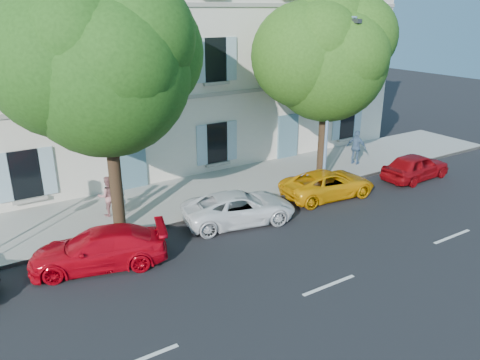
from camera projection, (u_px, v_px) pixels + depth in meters
ground at (255, 234)px, 17.25m from camera, size 90.00×90.00×0.00m
sidewalk at (199, 194)px, 20.76m from camera, size 36.00×4.50×0.15m
kerb at (224, 211)px, 19.03m from camera, size 36.00×0.16×0.16m
building at (142, 48)px, 23.28m from camera, size 28.00×7.00×12.00m
car_red_coupe at (99, 249)px, 14.93m from camera, size 4.63×2.90×1.25m
car_white_coupe at (239, 208)px, 18.05m from camera, size 4.71×2.87×1.22m
car_yellow_supercar at (328, 184)px, 20.53m from camera, size 4.45×2.37×1.19m
car_red_hatchback at (416, 166)px, 22.64m from camera, size 3.88×1.73×1.30m
tree_left at (105, 72)px, 15.46m from camera, size 5.74×5.74×8.89m
tree_right at (328, 62)px, 21.27m from camera, size 5.47×5.47×8.43m
street_lamp at (331, 93)px, 20.62m from camera, size 0.23×1.57×7.40m
pedestrian_a at (118, 197)px, 18.13m from camera, size 0.67×0.50×1.66m
pedestrian_b at (108, 196)px, 18.24m from camera, size 0.84×0.69×1.62m
pedestrian_c at (356, 147)px, 24.33m from camera, size 0.82×1.13×1.79m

